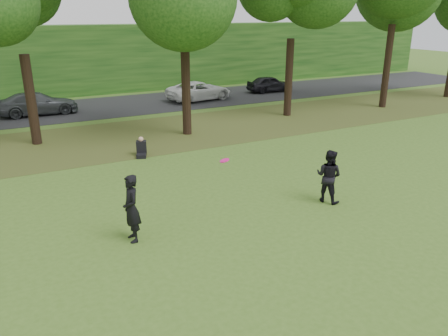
{
  "coord_description": "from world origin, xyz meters",
  "views": [
    {
      "loc": [
        -4.2,
        -7.75,
        5.85
      ],
      "look_at": [
        1.63,
        3.58,
        1.3
      ],
      "focal_mm": 35.0,
      "sensor_mm": 36.0,
      "label": 1
    }
  ],
  "objects_px": {
    "player_left": "(131,209)",
    "seated_person": "(141,149)",
    "frisbee": "(224,160)",
    "player_right": "(329,176)"
  },
  "relations": [
    {
      "from": "player_left",
      "to": "seated_person",
      "type": "relative_size",
      "value": 2.26
    },
    {
      "from": "player_left",
      "to": "seated_person",
      "type": "xyz_separation_m",
      "value": [
        2.42,
        7.11,
        -0.63
      ]
    },
    {
      "from": "player_left",
      "to": "seated_person",
      "type": "distance_m",
      "value": 7.53
    },
    {
      "from": "player_left",
      "to": "frisbee",
      "type": "distance_m",
      "value": 2.84
    },
    {
      "from": "seated_person",
      "to": "player_right",
      "type": "bearing_deg",
      "value": -41.84
    },
    {
      "from": "player_left",
      "to": "frisbee",
      "type": "xyz_separation_m",
      "value": [
        2.63,
        -0.3,
        1.04
      ]
    },
    {
      "from": "frisbee",
      "to": "player_left",
      "type": "bearing_deg",
      "value": 173.42
    },
    {
      "from": "player_left",
      "to": "frisbee",
      "type": "height_order",
      "value": "frisbee"
    },
    {
      "from": "player_right",
      "to": "seated_person",
      "type": "distance_m",
      "value": 8.47
    },
    {
      "from": "frisbee",
      "to": "player_right",
      "type": "bearing_deg",
      "value": -0.71
    }
  ]
}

